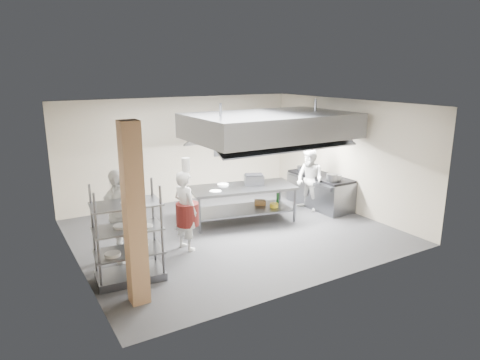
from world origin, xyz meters
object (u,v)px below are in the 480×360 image
chef_line (310,180)px  griddle (254,180)px  chef_plating (119,216)px  chef_head (185,211)px  island (243,204)px  cooking_range (320,192)px  stockpot (332,178)px  pass_rack (128,233)px

chef_line → griddle: bearing=-101.7°
chef_plating → chef_head: bearing=60.2°
island → cooking_range: (2.50, -0.05, -0.04)m
chef_head → stockpot: size_ratio=5.96×
pass_rack → chef_plating: size_ratio=0.95×
cooking_range → stockpot: 0.92m
island → pass_rack: (-3.38, -1.62, 0.44)m
island → cooking_range: island is taller
island → stockpot: 2.46m
chef_head → stockpot: (4.22, 0.14, 0.14)m
pass_rack → griddle: (3.75, 1.67, 0.13)m
island → chef_line: 2.06m
pass_rack → chef_line: size_ratio=1.06×
island → chef_plating: bearing=-155.5°
pass_rack → chef_head: size_ratio=1.04×
chef_line → stockpot: 0.65m
chef_plating → cooking_range: bearing=73.3°
chef_line → chef_head: bearing=-84.3°
island → chef_plating: size_ratio=1.39×
pass_rack → stockpot: pass_rack is taller
chef_plating → chef_line: bearing=72.7°
island → chef_plating: chef_plating is taller
chef_plating → griddle: chef_plating is taller
griddle → stockpot: 2.07m
island → pass_rack: bearing=-142.2°
pass_rack → chef_plating: (0.10, 0.91, 0.04)m
griddle → stockpot: bearing=2.8°
pass_rack → chef_head: (1.44, 0.75, -0.04)m
chef_line → chef_plating: (-5.30, -0.55, 0.10)m
island → chef_head: (-1.94, -0.87, 0.41)m
griddle → island: bearing=-147.5°
chef_head → griddle: 2.49m
chef_line → stockpot: chef_line is taller
chef_head → chef_plating: size_ratio=0.91×
chef_head → griddle: chef_head is taller
island → chef_line: bearing=7.5°
island → griddle: size_ratio=5.41×
cooking_range → stockpot: size_ratio=6.93×
griddle → cooking_range: bearing=22.3°
pass_rack → cooking_range: size_ratio=0.90×
island → cooking_range: bearing=11.0°
cooking_range → stockpot: bearing=-107.6°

